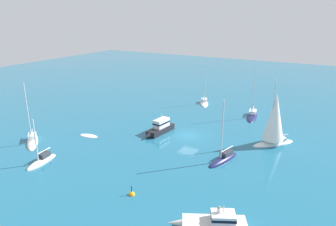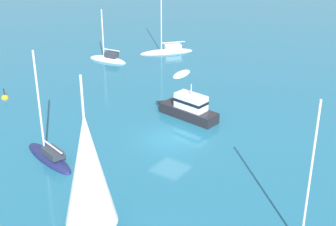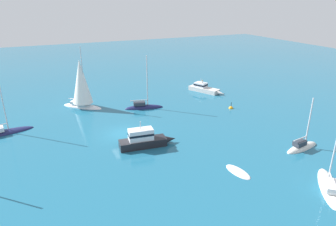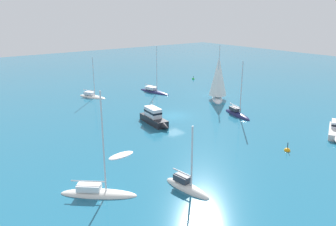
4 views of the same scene
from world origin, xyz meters
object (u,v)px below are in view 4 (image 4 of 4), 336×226
yacht (237,114)px  channel_buoy (193,79)px  powerboat (154,118)px  sailboat_2 (154,91)px  ketch (218,80)px  sailboat (92,96)px  sailboat_1 (187,187)px  mooring_buoy (287,151)px  sloop (98,193)px  rib (121,156)px

yacht → channel_buoy: size_ratio=8.40×
powerboat → sailboat_2: bearing=151.7°
yacht → ketch: (-7.95, 4.11, 3.13)m
sailboat → sailboat_1: sailboat is taller
sailboat → mooring_buoy: sailboat is taller
yacht → powerboat: bearing=-95.5°
mooring_buoy → sailboat: bearing=-168.9°
powerboat → sailboat_1: size_ratio=1.04×
sailboat_1 → mooring_buoy: bearing=80.8°
sailboat → ketch: (13.84, 15.93, 3.15)m
powerboat → channel_buoy: 30.17m
channel_buoy → sailboat_1: bearing=-41.9°
channel_buoy → sailboat_2: bearing=-70.9°
sloop → yacht: 26.11m
sailboat_1 → channel_buoy: sailboat_1 is taller
yacht → channel_buoy: bearing=166.3°
sloop → yacht: sloop is taller
rib → yacht: bearing=179.3°
mooring_buoy → ketch: bearing=154.4°
sailboat → sailboat_1: bearing=-36.6°
powerboat → ketch: size_ratio=0.68×
ketch → powerboat: bearing=-33.4°
sailboat_1 → sailboat: bearing=160.7°
powerboat → rib: bearing=-47.4°
rib → ketch: 26.12m
ketch → channel_buoy: (-15.09, 7.94, -3.28)m
rib → ketch: ketch is taller
powerboat → sloop: bearing=-43.2°
rib → sailboat_2: (-20.54, 18.31, 0.14)m
powerboat → channel_buoy: (-19.03, 23.39, -0.83)m
ketch → sailboat_2: size_ratio=1.07×
sailboat → channel_buoy: sailboat is taller
yacht → ketch: bearing=166.6°
sailboat_1 → ketch: size_ratio=0.66×
sailboat_2 → mooring_buoy: sailboat_2 is taller
yacht → sailboat_1: bearing=-45.1°
sloop → sailboat_1: 7.21m
powerboat → mooring_buoy: 16.78m
channel_buoy → mooring_buoy: 38.74m
rib → sailboat: bearing=-115.2°
rib → sailboat_1: 9.12m
sailboat_1 → channel_buoy: (-34.26, 30.76, -0.13)m
rib → sloop: bearing=39.4°
sloop → rib: bearing=87.3°
sailboat_1 → ketch: bearing=122.5°
powerboat → sailboat: sailboat is taller
sloop → sailboat_1: sloop is taller
yacht → ketch: ketch is taller
yacht → channel_buoy: (-23.04, 12.05, -0.15)m
powerboat → mooring_buoy: size_ratio=5.07×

